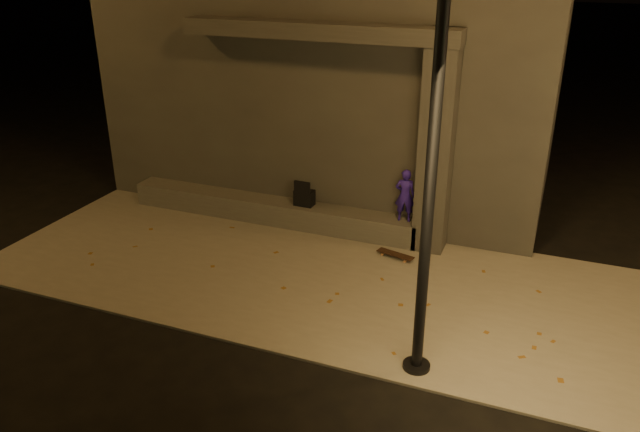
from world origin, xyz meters
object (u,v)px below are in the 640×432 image
at_px(skateboard, 395,255).
at_px(backpack, 304,196).
at_px(street_lamp_0, 441,45).
at_px(skateboarder, 405,195).
at_px(column, 436,153).

bearing_deg(skateboard, backpack, 176.42).
distance_m(skateboard, street_lamp_0, 5.13).
bearing_deg(skateboard, street_lamp_0, -55.41).
relative_size(backpack, skateboard, 0.74).
height_order(skateboarder, backpack, skateboarder).
bearing_deg(skateboarder, column, 172.37).
height_order(column, skateboard, column).
bearing_deg(backpack, skateboard, -15.30).
height_order(skateboarder, skateboard, skateboarder).
relative_size(backpack, street_lamp_0, 0.07).
height_order(column, skateboarder, column).
height_order(column, street_lamp_0, street_lamp_0).
height_order(skateboard, street_lamp_0, street_lamp_0).
distance_m(skateboarder, street_lamp_0, 4.93).
distance_m(column, street_lamp_0, 4.32).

